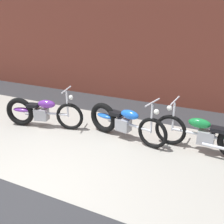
% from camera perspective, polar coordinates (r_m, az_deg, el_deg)
% --- Properties ---
extents(ground_plane, '(80.00, 80.00, 0.00)m').
position_cam_1_polar(ground_plane, '(4.57, -18.28, -15.87)').
color(ground_plane, '#2D2D30').
extents(sidewalk_slab, '(36.00, 3.50, 0.01)m').
position_cam_1_polar(sidewalk_slab, '(5.72, -6.35, -6.73)').
color(sidewalk_slab, '#9E998E').
rests_on(sidewalk_slab, ground).
extents(brick_building_wall, '(36.00, 0.50, 4.50)m').
position_cam_1_polar(brick_building_wall, '(8.18, 6.30, 18.23)').
color(brick_building_wall, brown).
rests_on(brick_building_wall, ground).
extents(motorcycle_purple, '(1.97, 0.75, 1.03)m').
position_cam_1_polar(motorcycle_purple, '(6.54, -16.09, 0.02)').
color(motorcycle_purple, black).
rests_on(motorcycle_purple, ground).
extents(motorcycle_blue, '(1.99, 0.69, 1.03)m').
position_cam_1_polar(motorcycle_blue, '(5.75, 1.93, -2.09)').
color(motorcycle_blue, black).
rests_on(motorcycle_blue, ground).
extents(motorcycle_green, '(2.01, 0.58, 1.03)m').
position_cam_1_polar(motorcycle_green, '(5.46, 21.07, -4.97)').
color(motorcycle_green, black).
rests_on(motorcycle_green, ground).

